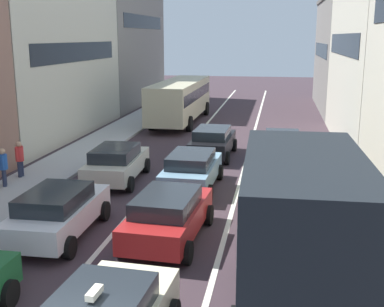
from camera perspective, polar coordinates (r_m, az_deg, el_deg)
name	(u,v)px	position (r m, az deg, el deg)	size (l,w,h in m)	color
sidewalk_left	(99,143)	(28.28, -10.63, 1.21)	(2.60, 64.00, 0.14)	#ABABAB
lane_stripe_left	(187,147)	(26.97, -0.62, 0.71)	(0.16, 60.00, 0.01)	silver
lane_stripe_right	(249,150)	(26.57, 6.61, 0.43)	(0.16, 60.00, 0.01)	silver
building_row_left	(33,41)	(32.87, -17.88, 12.22)	(7.20, 43.90, 13.23)	#936B5B
removalist_box_truck	(299,217)	(11.37, 12.26, -7.19)	(2.87, 7.76, 3.58)	#B7B29E
sedan_centre_lane_second	(168,215)	(14.66, -2.77, -7.06)	(2.25, 4.39, 1.49)	#A51E1E
wagon_left_lane_second	(58,211)	(15.44, -15.21, -6.45)	(2.12, 4.33, 1.49)	silver
hatchback_centre_lane_third	(192,169)	(19.49, -0.04, -1.85)	(2.12, 4.33, 1.49)	#759EB7
sedan_left_lane_third	(117,163)	(20.76, -8.69, -1.06)	(2.21, 4.37, 1.49)	beige
coupe_centre_lane_fourth	(213,141)	(24.74, 2.39, 1.42)	(2.16, 4.35, 1.49)	black
sedan_right_lane_behind_truck	(288,180)	(18.38, 10.98, -3.04)	(2.09, 4.31, 1.49)	#B29319
wagon_right_lane_far	(282,146)	(23.94, 10.36, 0.81)	(2.17, 4.36, 1.49)	#194C8C
bus_mid_queue_primary	(180,98)	(34.58, -1.35, 6.45)	(2.88, 10.53, 2.90)	#BFB793
pedestrian_near_kerb	(3,166)	(20.76, -20.92, -1.37)	(0.34, 0.49, 1.66)	#262D47
pedestrian_mid_sidewalk	(20,158)	(21.91, -19.24, -0.49)	(0.34, 0.54, 1.66)	#262D47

